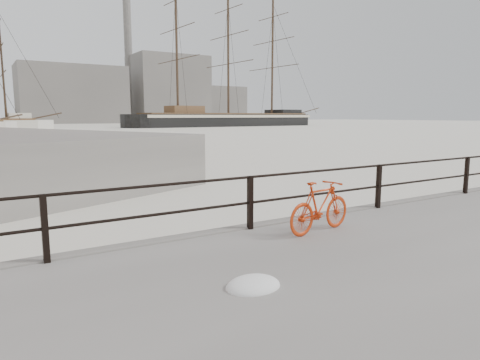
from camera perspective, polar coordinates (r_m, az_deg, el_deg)
ground at (r=10.50m, az=17.15°, el=-5.28°), size 400.00×400.00×0.00m
guardrail at (r=10.24m, az=17.99°, el=-0.81°), size 28.00×0.10×1.00m
bicycle at (r=7.86m, az=10.64°, el=-3.49°), size 1.58×0.45×0.94m
barque_black at (r=100.40m, az=-1.54°, el=7.18°), size 58.47×22.39×32.66m
industrial_west at (r=149.39m, az=-21.46°, el=10.51°), size 32.00×18.00×18.00m
industrial_mid at (r=164.40m, az=-9.53°, el=11.80°), size 26.00×20.00×24.00m
industrial_east at (r=178.64m, az=-3.17°, el=10.03°), size 20.00×16.00×14.00m
smokestack at (r=165.52m, az=-14.62°, el=15.10°), size 2.80×2.80×44.00m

